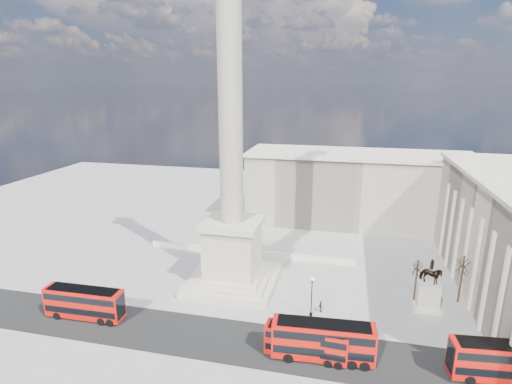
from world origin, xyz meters
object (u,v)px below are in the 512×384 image
(victorian_lamp, at_px, (312,293))
(equestrian_statue, at_px, (428,292))
(red_bus_b, at_px, (324,341))
(red_bus_d, at_px, (505,362))
(pedestrian_crossing, at_px, (321,307))
(pedestrian_standing, at_px, (372,337))
(red_bus_a, at_px, (85,303))
(red_bus_c, at_px, (307,342))
(pedestrian_walking, at_px, (365,336))
(nelsons_column, at_px, (232,208))

(victorian_lamp, bearing_deg, equestrian_statue, 18.43)
(red_bus_b, relative_size, victorian_lamp, 2.02)
(red_bus_d, xyz_separation_m, pedestrian_crossing, (-20.75, 9.31, -1.56))
(red_bus_d, xyz_separation_m, pedestrian_standing, (-13.91, 3.52, -1.49))
(red_bus_b, bearing_deg, red_bus_a, 174.03)
(victorian_lamp, xyz_separation_m, pedestrian_standing, (8.09, -4.47, -2.63))
(red_bus_a, bearing_deg, red_bus_d, -1.58)
(red_bus_b, distance_m, red_bus_c, 2.04)
(red_bus_b, xyz_separation_m, pedestrian_walking, (4.99, 4.50, -1.75))
(pedestrian_walking, relative_size, pedestrian_standing, 0.87)
(equestrian_statue, distance_m, pedestrian_standing, 13.03)
(equestrian_statue, relative_size, pedestrian_standing, 4.32)
(nelsons_column, xyz_separation_m, equestrian_statue, (29.86, -1.58, -10.15))
(equestrian_statue, distance_m, pedestrian_crossing, 15.76)
(red_bus_c, distance_m, red_bus_d, 21.74)
(red_bus_a, height_order, red_bus_c, red_bus_a)
(red_bus_c, xyz_separation_m, pedestrian_walking, (6.97, 4.66, -1.29))
(red_bus_b, height_order, red_bus_c, red_bus_b)
(nelsons_column, xyz_separation_m, red_bus_d, (35.52, -15.02, -10.50))
(red_bus_b, xyz_separation_m, red_bus_c, (-1.98, -0.16, -0.46))
(pedestrian_walking, bearing_deg, pedestrian_standing, -37.01)
(equestrian_statue, xyz_separation_m, pedestrian_standing, (-8.25, -9.92, -1.84))
(victorian_lamp, distance_m, equestrian_statue, 17.25)
(red_bus_a, bearing_deg, victorian_lamp, 12.70)
(pedestrian_crossing, bearing_deg, pedestrian_standing, -142.62)
(red_bus_c, height_order, victorian_lamp, victorian_lamp)
(equestrian_statue, bearing_deg, victorian_lamp, -161.57)
(red_bus_d, xyz_separation_m, victorian_lamp, (-22.00, 7.99, 1.14))
(red_bus_d, bearing_deg, equestrian_statue, 107.43)
(red_bus_c, height_order, pedestrian_standing, red_bus_c)
(red_bus_b, height_order, equestrian_statue, equestrian_statue)
(red_bus_c, height_order, pedestrian_walking, red_bus_c)
(red_bus_a, bearing_deg, pedestrian_crossing, 14.39)
(red_bus_b, distance_m, pedestrian_walking, 6.95)
(nelsons_column, relative_size, pedestrian_crossing, 29.02)
(red_bus_a, relative_size, red_bus_c, 1.12)
(red_bus_b, bearing_deg, red_bus_d, -1.04)
(red_bus_a, bearing_deg, red_bus_c, -3.85)
(red_bus_c, bearing_deg, pedestrian_standing, 33.28)
(nelsons_column, bearing_deg, red_bus_b, -45.27)
(red_bus_d, bearing_deg, red_bus_a, 174.18)
(victorian_lamp, bearing_deg, red_bus_a, -166.13)
(red_bus_c, bearing_deg, pedestrian_crossing, 87.49)
(nelsons_column, height_order, red_bus_a, nelsons_column)
(red_bus_a, relative_size, red_bus_d, 0.97)
(nelsons_column, relative_size, equestrian_statue, 6.22)
(victorian_lamp, relative_size, pedestrian_walking, 3.72)
(red_bus_d, distance_m, pedestrian_walking, 15.25)
(equestrian_statue, bearing_deg, red_bus_b, -134.42)
(nelsons_column, height_order, red_bus_b, nelsons_column)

